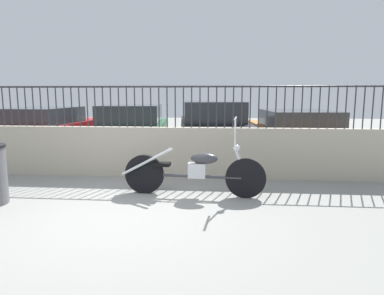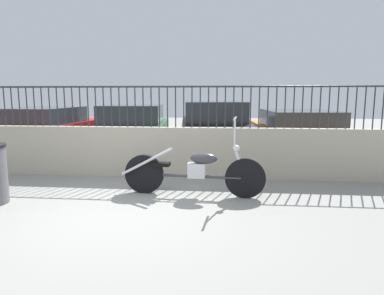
% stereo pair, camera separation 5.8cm
% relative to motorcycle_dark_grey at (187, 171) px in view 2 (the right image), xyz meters
% --- Properties ---
extents(ground_plane, '(40.00, 40.00, 0.00)m').
position_rel_motorcycle_dark_grey_xyz_m(ground_plane, '(-0.93, -1.08, -0.41)').
color(ground_plane, gray).
extents(low_wall, '(10.34, 0.18, 1.00)m').
position_rel_motorcycle_dark_grey_xyz_m(low_wall, '(-0.93, 1.24, 0.09)').
color(low_wall, '#B2A893').
rests_on(low_wall, ground_plane).
extents(fence_railing, '(10.34, 0.04, 0.81)m').
position_rel_motorcycle_dark_grey_xyz_m(fence_railing, '(-0.93, 1.24, 1.12)').
color(fence_railing, '#2D2D33').
rests_on(fence_railing, low_wall).
extents(motorcycle_dark_grey, '(2.37, 0.52, 1.30)m').
position_rel_motorcycle_dark_grey_xyz_m(motorcycle_dark_grey, '(0.00, 0.00, 0.00)').
color(motorcycle_dark_grey, black).
rests_on(motorcycle_dark_grey, ground_plane).
extents(car_red, '(1.88, 4.61, 1.29)m').
position_rel_motorcycle_dark_grey_xyz_m(car_red, '(-4.38, 3.72, 0.25)').
color(car_red, black).
rests_on(car_red, ground_plane).
extents(car_green, '(2.30, 4.40, 1.35)m').
position_rel_motorcycle_dark_grey_xyz_m(car_green, '(-2.08, 4.39, 0.26)').
color(car_green, black).
rests_on(car_green, ground_plane).
extents(car_black, '(2.19, 4.45, 1.46)m').
position_rel_motorcycle_dark_grey_xyz_m(car_black, '(0.29, 3.98, 0.31)').
color(car_black, black).
rests_on(car_black, ground_plane).
extents(car_orange, '(2.18, 4.59, 1.24)m').
position_rel_motorcycle_dark_grey_xyz_m(car_orange, '(2.50, 3.71, 0.23)').
color(car_orange, black).
rests_on(car_orange, ground_plane).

